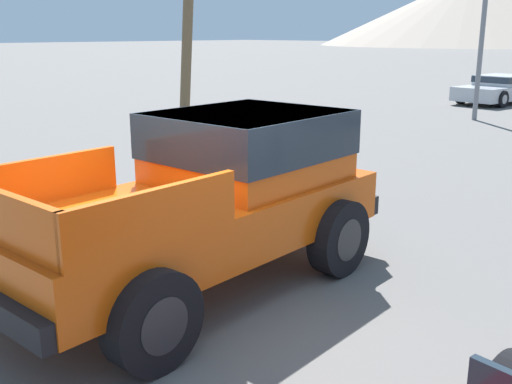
{
  "coord_description": "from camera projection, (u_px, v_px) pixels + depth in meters",
  "views": [
    {
      "loc": [
        4.69,
        -3.66,
        2.85
      ],
      "look_at": [
        -0.27,
        1.43,
        0.95
      ],
      "focal_mm": 42.0,
      "sensor_mm": 36.0,
      "label": 1
    }
  ],
  "objects": [
    {
      "name": "ground_plane",
      "position": [
        182.0,
        306.0,
        6.43
      ],
      "size": [
        320.0,
        320.0,
        0.0
      ],
      "primitive_type": "plane",
      "color": "#5B5956"
    },
    {
      "name": "parked_car_silver",
      "position": [
        500.0,
        89.0,
        24.7
      ],
      "size": [
        2.3,
        4.6,
        1.14
      ],
      "rotation": [
        0.0,
        0.0,
        3.04
      ],
      "color": "#B7BABF",
      "rests_on": "ground_plane"
    },
    {
      "name": "orange_pickup_truck",
      "position": [
        216.0,
        189.0,
        6.89
      ],
      "size": [
        2.51,
        4.96,
        1.94
      ],
      "rotation": [
        0.0,
        0.0,
        0.06
      ],
      "color": "#CC4C0C",
      "rests_on": "ground_plane"
    },
    {
      "name": "traffic_light_crosswalk",
      "position": [
        502.0,
        8.0,
        20.03
      ],
      "size": [
        0.38,
        3.3,
        5.21
      ],
      "rotation": [
        0.0,
        0.0,
        1.57
      ],
      "color": "slate",
      "rests_on": "ground_plane"
    }
  ]
}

